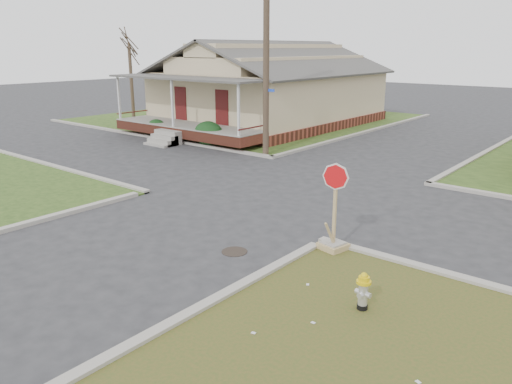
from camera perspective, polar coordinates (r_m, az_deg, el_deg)
The scene contains 11 objects.
ground at distance 14.17m, azimuth -7.81°, elevation -3.96°, with size 120.00×120.00×0.00m, color #2A2A2D.
verge_far_left at distance 35.67m, azimuth -1.01°, elevation 8.45°, with size 19.00×19.00×0.05m, color #294418.
curbs at distance 17.76m, azimuth 4.00°, elevation 0.34°, with size 80.00×40.00×0.12m, color #9E998F, non-canonical shape.
manhole at distance 12.39m, azimuth -2.47°, elevation -6.82°, with size 0.64×0.64×0.01m, color black.
corner_house at distance 32.53m, azimuth 1.57°, elevation 11.69°, with size 10.10×15.50×5.30m.
utility_pole at distance 22.73m, azimuth 1.18°, elevation 15.75°, with size 1.80×0.28×9.00m.
tree_far_left at distance 34.92m, azimuth -14.04°, elevation 11.90°, with size 0.22×0.22×4.90m, color #403025.
fire_hydrant at distance 9.79m, azimuth 12.17°, elevation -10.80°, with size 0.28×0.28×0.76m.
stop_sign at distance 12.40m, azimuth 8.86°, elevation -4.42°, with size 0.62×0.60×2.18m.
hedge_left at distance 28.47m, azimuth -11.30°, elevation 7.24°, with size 1.32×1.08×1.01m, color #133515.
hedge_right at distance 25.61m, azimuth -5.46°, elevation 6.68°, with size 1.53×1.25×1.17m, color #133515.
Camera 1 is at (9.81, -8.99, 4.86)m, focal length 35.00 mm.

